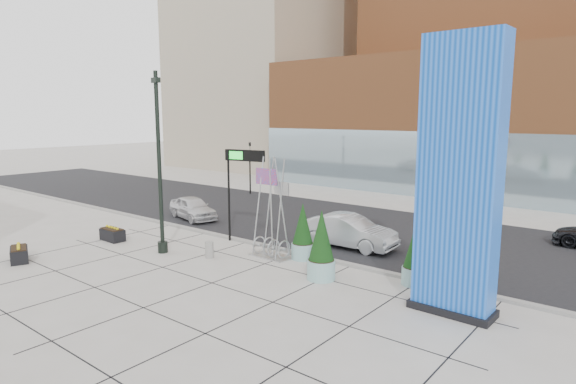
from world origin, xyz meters
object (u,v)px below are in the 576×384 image
Objects in this scene: overhead_street_sign at (240,163)px; concrete_bollard at (209,250)px; lamp_post at (160,181)px; blue_pylon at (459,183)px; public_art_sculpture at (271,231)px; car_silver_mid at (348,231)px; car_white_west at (193,208)px.

concrete_bollard is at bearing -86.83° from overhead_street_sign.
lamp_post is 1.77× the size of overhead_street_sign.
blue_pylon reaches higher than public_art_sculpture.
overhead_street_sign is 0.98× the size of car_silver_mid.
blue_pylon is 12.92m from lamp_post.
car_silver_mid is (6.17, 6.05, -2.56)m from lamp_post.
lamp_post is at bearing -126.72° from car_white_west.
lamp_post is at bearing -171.53° from blue_pylon.
blue_pylon reaches higher than car_silver_mid.
concrete_bollard is (2.29, 0.77, -2.96)m from lamp_post.
overhead_street_sign is at bearing 172.07° from blue_pylon.
overhead_street_sign is at bearing 165.51° from public_art_sculpture.
lamp_post reaches higher than car_white_west.
car_white_west reaches higher than concrete_bollard.
public_art_sculpture is at bearing 42.42° from concrete_bollard.
public_art_sculpture is at bearing 31.22° from lamp_post.
blue_pylon is 18.04m from car_white_west.
car_silver_mid is (10.62, 0.50, 0.09)m from car_white_west.
car_white_west is at bearing 150.10° from overhead_street_sign.
car_silver_mid is (-6.62, 4.47, -3.41)m from blue_pylon.
car_white_west is (-8.77, 2.93, -0.49)m from public_art_sculpture.
lamp_post is 3.84m from overhead_street_sign.
car_silver_mid is at bearing -72.72° from car_white_west.
lamp_post is 11.14× the size of concrete_bollard.
concrete_bollard is 0.16× the size of overhead_street_sign.
lamp_post is 3.82m from concrete_bollard.
lamp_post is at bearing -126.27° from overhead_street_sign.
blue_pylon is 8.69m from car_silver_mid.
blue_pylon is 11.30m from overhead_street_sign.
lamp_post is at bearing -146.63° from public_art_sculpture.
car_white_west is (-6.09, 2.13, -3.26)m from overhead_street_sign.
public_art_sculpture is 3.93m from overhead_street_sign.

